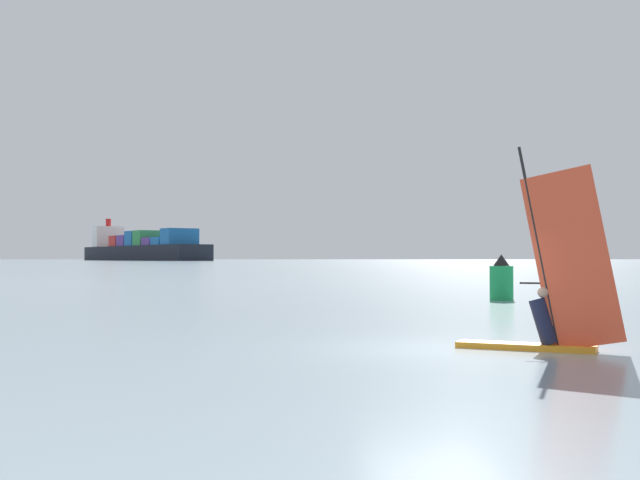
% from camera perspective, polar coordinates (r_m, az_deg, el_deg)
% --- Properties ---
extents(ground_plane, '(4000.00, 4000.00, 0.00)m').
position_cam_1_polar(ground_plane, '(15.81, 7.84, -7.92)').
color(ground_plane, gray).
extents(windsurfer, '(2.75, 2.23, 4.05)m').
position_cam_1_polar(windsurfer, '(15.94, 16.47, -4.25)').
color(windsurfer, orange).
rests_on(windsurfer, ground_plane).
extents(cargo_ship, '(87.14, 172.13, 32.18)m').
position_cam_1_polar(cargo_ship, '(562.33, -12.98, -0.60)').
color(cargo_ship, black).
rests_on(cargo_ship, ground_plane).
extents(channel_buoy, '(1.01, 1.01, 1.98)m').
position_cam_1_polar(channel_buoy, '(34.43, 13.17, -2.86)').
color(channel_buoy, '#19994C').
rests_on(channel_buoy, ground_plane).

